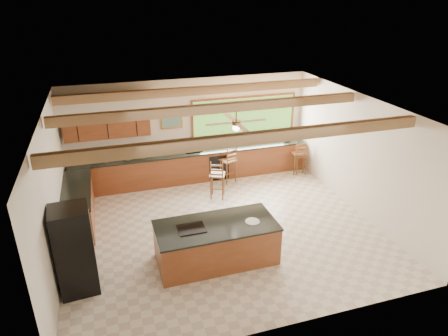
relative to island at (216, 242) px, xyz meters
name	(u,v)px	position (x,y,z in m)	size (l,w,h in m)	color
ground	(222,229)	(0.47, 1.12, -0.44)	(7.20, 7.20, 0.00)	beige
room_shell	(207,134)	(0.30, 1.77, 1.78)	(7.27, 6.54, 3.02)	silver
counter_run	(169,174)	(-0.35, 3.64, 0.03)	(7.12, 3.10, 1.26)	brown
island	(216,242)	(0.00, 0.00, 0.00)	(2.51, 1.19, 0.89)	brown
refrigerator	(75,250)	(-2.75, -0.08, 0.44)	(0.73, 0.72, 1.76)	black
bar_stool_a	(229,161)	(1.41, 3.51, 0.25)	(0.52, 0.52, 1.16)	brown
bar_stool_b	(218,176)	(0.83, 2.66, 0.23)	(0.53, 0.53, 1.13)	brown
bar_stool_c	(298,154)	(3.67, 3.51, 0.22)	(0.41, 0.41, 1.10)	brown
bar_stool_d	(302,156)	(3.77, 3.45, 0.14)	(0.43, 0.43, 0.97)	brown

